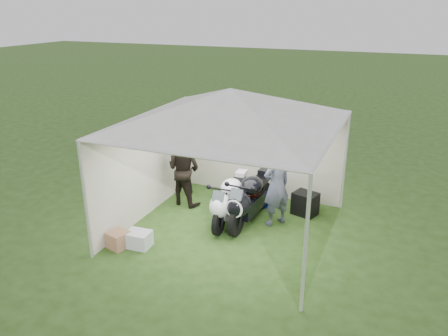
{
  "coord_description": "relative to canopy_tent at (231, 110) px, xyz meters",
  "views": [
    {
      "loc": [
        3.04,
        -7.62,
        4.46
      ],
      "look_at": [
        -0.28,
        0.35,
        1.23
      ],
      "focal_mm": 35.0,
      "sensor_mm": 36.0,
      "label": 1
    }
  ],
  "objects": [
    {
      "name": "motorcycle_black",
      "position": [
        0.25,
        0.42,
        -2.0
      ],
      "size": [
        0.55,
        2.11,
        1.04
      ],
      "rotation": [
        0.0,
        0.0,
        -0.06
      ],
      "color": "black",
      "rests_on": "ground"
    },
    {
      "name": "paddock_stand",
      "position": [
        0.31,
        1.38,
        -2.42
      ],
      "size": [
        0.43,
        0.28,
        0.31
      ],
      "primitive_type": "cube",
      "rotation": [
        0.0,
        0.0,
        -0.06
      ],
      "color": "#0F29BA",
      "rests_on": "ground"
    },
    {
      "name": "equipment_box",
      "position": [
        1.3,
        1.31,
        -2.32
      ],
      "size": [
        0.62,
        0.55,
        0.52
      ],
      "primitive_type": "cube",
      "rotation": [
        0.0,
        0.0,
        -0.3
      ],
      "color": "black",
      "rests_on": "ground"
    },
    {
      "name": "ground",
      "position": [
        0.0,
        -0.03,
        -2.58
      ],
      "size": [
        80.0,
        80.0,
        0.0
      ],
      "primitive_type": "plane",
      "color": "#223F12",
      "rests_on": "ground"
    },
    {
      "name": "canopy_tent",
      "position": [
        0.0,
        0.0,
        0.0
      ],
      "size": [
        5.66,
        5.66,
        3.0
      ],
      "color": "silver",
      "rests_on": "ground"
    },
    {
      "name": "crate_0",
      "position": [
        -1.4,
        -1.36,
        -2.42
      ],
      "size": [
        0.49,
        0.39,
        0.32
      ],
      "primitive_type": "cube",
      "rotation": [
        0.0,
        0.0,
        0.05
      ],
      "color": "#B8BDC2",
      "rests_on": "ground"
    },
    {
      "name": "person_dark_jacket",
      "position": [
        -1.49,
        0.79,
        -1.71
      ],
      "size": [
        0.93,
        0.77,
        1.73
      ],
      "primitive_type": "imported",
      "rotation": [
        0.0,
        0.0,
        3.0
      ],
      "color": "black",
      "rests_on": "ground"
    },
    {
      "name": "motorcycle_white",
      "position": [
        -0.16,
        0.28,
        -2.03
      ],
      "size": [
        0.49,
        1.98,
        0.97
      ],
      "rotation": [
        0.0,
        0.0,
        0.04
      ],
      "color": "black",
      "rests_on": "ground"
    },
    {
      "name": "person_blue_jacket",
      "position": [
        0.81,
        0.6,
        -1.67
      ],
      "size": [
        0.73,
        0.78,
        1.8
      ],
      "primitive_type": "imported",
      "rotation": [
        0.0,
        0.0,
        -2.2
      ],
      "color": "slate",
      "rests_on": "ground"
    },
    {
      "name": "crate_1",
      "position": [
        -1.75,
        -1.53,
        -2.41
      ],
      "size": [
        0.45,
        0.45,
        0.33
      ],
      "primitive_type": "cube",
      "rotation": [
        0.0,
        0.0,
        -0.26
      ],
      "color": "#8F6448",
      "rests_on": "ground"
    }
  ]
}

